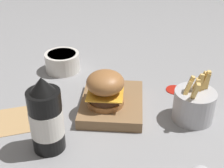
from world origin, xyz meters
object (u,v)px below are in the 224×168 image
fries_basket (194,104)px  side_bowl (62,61)px  serving_board (112,103)px  ketchup_bottle (46,118)px  burger (105,88)px

fries_basket → side_bowl: (-0.25, -0.42, -0.01)m
serving_board → side_bowl: (-0.22, -0.19, 0.02)m
serving_board → ketchup_bottle: size_ratio=1.12×
serving_board → burger: bearing=-34.0°
serving_board → side_bowl: 0.29m
side_bowl → fries_basket: bearing=59.0°
ketchup_bottle → side_bowl: bearing=-172.2°
ketchup_bottle → fries_basket: bearing=112.1°
serving_board → side_bowl: size_ratio=1.83×
side_bowl → serving_board: bearing=41.3°
serving_board → side_bowl: bearing=-138.7°
ketchup_bottle → fries_basket: size_ratio=1.39×
ketchup_bottle → side_bowl: ketchup_bottle is taller
ketchup_bottle → burger: bearing=141.9°
fries_basket → ketchup_bottle: bearing=-67.9°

